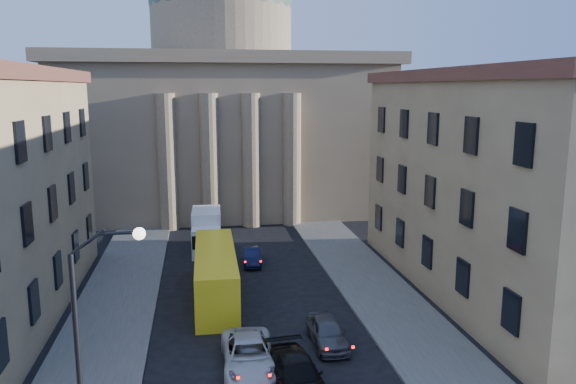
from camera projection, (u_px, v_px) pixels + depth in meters
name	position (u px, v px, depth m)	size (l,w,h in m)	color
sidewalk_left	(102.00, 343.00, 29.99)	(5.00, 60.00, 0.15)	#53514C
sidewalk_right	(405.00, 322.00, 32.66)	(5.00, 60.00, 0.15)	#53514C
church	(223.00, 102.00, 65.51)	(68.02, 28.76, 36.60)	#7E674D
building_right	(511.00, 183.00, 36.53)	(11.60, 26.60, 14.70)	tan
street_lamp	(92.00, 328.00, 19.57)	(2.62, 0.44, 8.83)	black
car_left_mid	(249.00, 355.00, 27.19)	(2.52, 5.47, 1.52)	silver
car_right_mid	(297.00, 375.00, 25.30)	(2.14, 5.26, 1.53)	black
car_right_far	(327.00, 332.00, 29.84)	(1.71, 4.24, 1.45)	#48484D
car_right_distant	(252.00, 256.00, 43.54)	(1.32, 3.80, 1.25)	black
city_bus	(216.00, 272.00, 36.43)	(2.75, 11.26, 3.17)	yellow
box_truck	(207.00, 232.00, 47.15)	(2.54, 6.06, 3.29)	white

